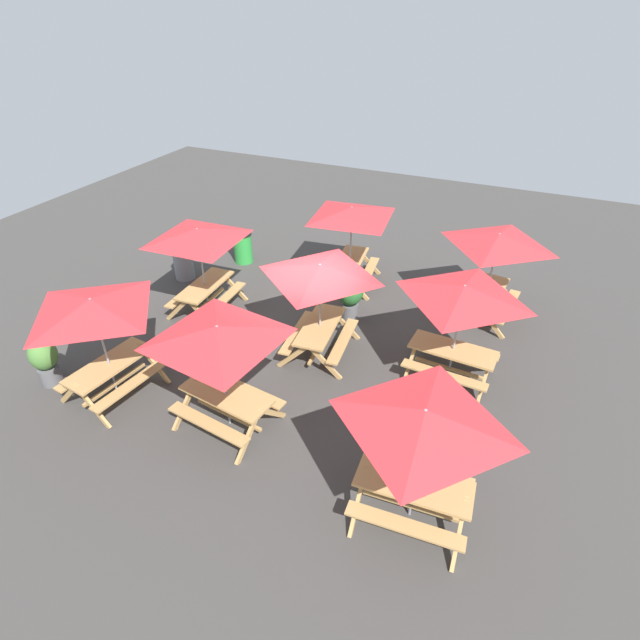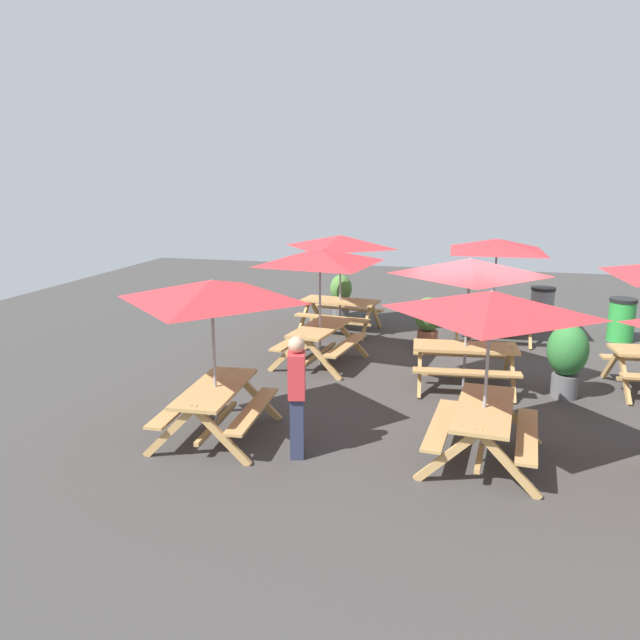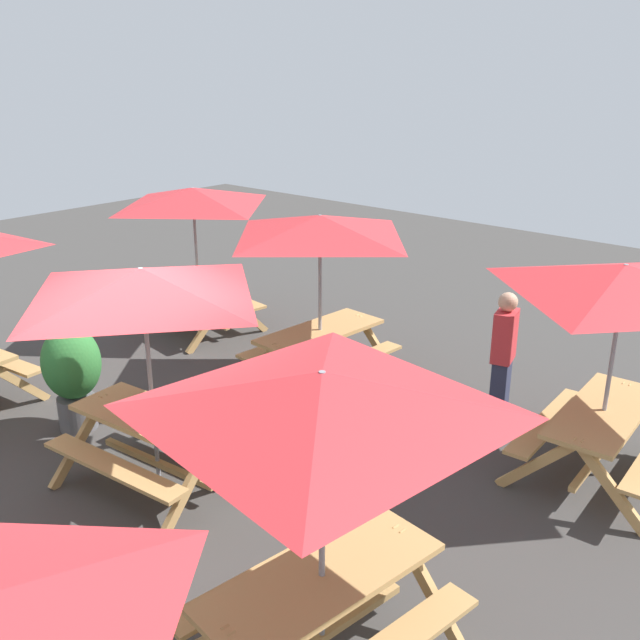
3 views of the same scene
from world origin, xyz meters
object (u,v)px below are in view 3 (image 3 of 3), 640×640
object	(u,v)px
picnic_table_2	(320,239)
person_standing	(503,357)
picnic_table_1	(322,417)
picnic_table_0	(143,300)
potted_plant_1	(72,371)
picnic_table_5	(194,208)
picnic_table_4	(622,296)

from	to	relation	value
picnic_table_2	person_standing	distance (m)	2.68
picnic_table_1	person_standing	size ratio (longest dim) A/B	1.68
picnic_table_1	person_standing	world-z (taller)	picnic_table_1
picnic_table_0	picnic_table_2	distance (m)	2.96
picnic_table_1	picnic_table_0	bearing A→B (deg)	84.35
picnic_table_2	potted_plant_1	distance (m)	3.38
picnic_table_2	person_standing	bearing A→B (deg)	-75.09
potted_plant_1	person_standing	xyz separation A→B (m)	(3.74, 3.31, 0.15)
picnic_table_0	picnic_table_2	xyz separation A→B (m)	(-0.34, 2.94, 0.00)
picnic_table_1	person_standing	distance (m)	4.29
picnic_table_1	picnic_table_2	bearing A→B (deg)	48.97
potted_plant_1	picnic_table_5	bearing A→B (deg)	115.56
picnic_table_0	person_standing	size ratio (longest dim) A/B	1.40
picnic_table_5	picnic_table_1	bearing A→B (deg)	-25.93
picnic_table_0	person_standing	xyz separation A→B (m)	(2.07, 3.40, -1.10)
picnic_table_2	potted_plant_1	size ratio (longest dim) A/B	1.82
picnic_table_2	picnic_table_5	size ratio (longest dim) A/B	1.00
picnic_table_4	potted_plant_1	world-z (taller)	picnic_table_4
picnic_table_5	picnic_table_4	bearing A→B (deg)	5.98
picnic_table_4	picnic_table_5	bearing A→B (deg)	85.37
picnic_table_0	picnic_table_2	size ratio (longest dim) A/B	1.00
picnic_table_5	potted_plant_1	size ratio (longest dim) A/B	1.82
picnic_table_1	potted_plant_1	xyz separation A→B (m)	(-4.49, 0.77, -1.25)
picnic_table_1	picnic_table_2	distance (m)	4.80
picnic_table_2	picnic_table_4	world-z (taller)	same
potted_plant_1	picnic_table_0	bearing A→B (deg)	-3.20
picnic_table_5	person_standing	size ratio (longest dim) A/B	1.40
picnic_table_4	picnic_table_5	distance (m)	6.54
picnic_table_1	picnic_table_5	size ratio (longest dim) A/B	1.20
picnic_table_1	picnic_table_4	size ratio (longest dim) A/B	1.20
picnic_table_0	picnic_table_5	size ratio (longest dim) A/B	1.00
picnic_table_1	picnic_table_5	bearing A→B (deg)	64.76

